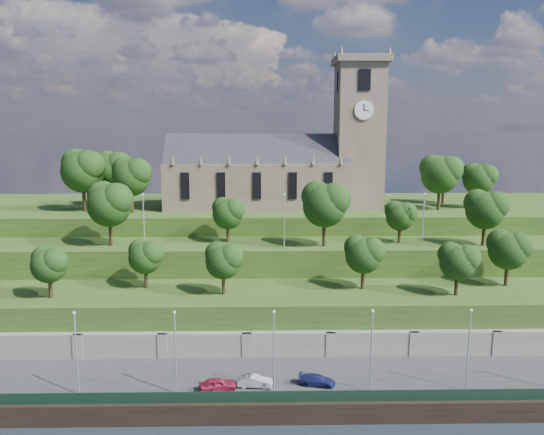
{
  "coord_description": "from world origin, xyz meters",
  "views": [
    {
      "loc": [
        -3.13,
        -48.45,
        29.03
      ],
      "look_at": [
        -1.67,
        30.0,
        15.76
      ],
      "focal_mm": 35.0,
      "sensor_mm": 36.0,
      "label": 1
    }
  ],
  "objects_px": {
    "car_left": "(218,384)",
    "car_right": "(317,380)",
    "church": "(284,165)",
    "car_middle": "(255,381)"
  },
  "relations": [
    {
      "from": "church",
      "to": "car_middle",
      "type": "distance_m",
      "value": 46.81
    },
    {
      "from": "church",
      "to": "car_left",
      "type": "distance_m",
      "value": 47.95
    },
    {
      "from": "church",
      "to": "car_middle",
      "type": "relative_size",
      "value": 10.42
    },
    {
      "from": "car_left",
      "to": "church",
      "type": "bearing_deg",
      "value": -24.97
    },
    {
      "from": "car_left",
      "to": "car_right",
      "type": "xyz_separation_m",
      "value": [
        10.49,
        0.94,
        -0.1
      ]
    },
    {
      "from": "car_left",
      "to": "car_right",
      "type": "distance_m",
      "value": 10.53
    },
    {
      "from": "car_left",
      "to": "car_middle",
      "type": "distance_m",
      "value": 3.93
    },
    {
      "from": "church",
      "to": "car_right",
      "type": "distance_m",
      "value": 46.4
    },
    {
      "from": "car_left",
      "to": "car_middle",
      "type": "relative_size",
      "value": 1.05
    },
    {
      "from": "car_middle",
      "to": "car_right",
      "type": "distance_m",
      "value": 6.62
    }
  ]
}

